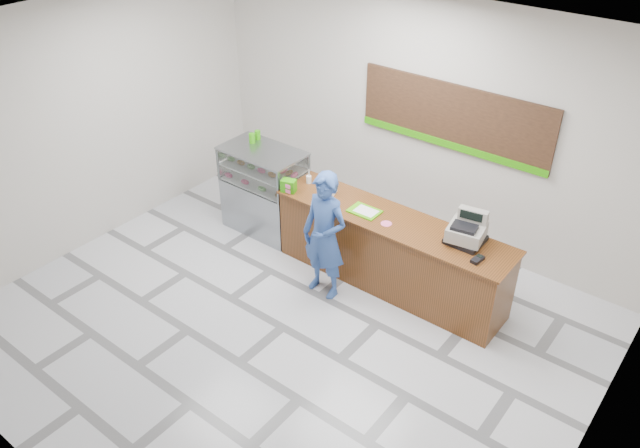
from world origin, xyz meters
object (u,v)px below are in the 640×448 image
Objects in this scene: sales_counter at (390,252)px; customer at (325,236)px; display_case at (264,190)px; cash_register at (467,231)px; serving_tray at (365,211)px.

customer is at bearing -131.85° from sales_counter.
display_case is 2.65× the size of cash_register.
cash_register is (3.18, 0.13, 0.50)m from display_case.
customer is (1.64, -0.65, 0.20)m from display_case.
cash_register reaches higher than serving_tray.
display_case is at bearing 172.39° from cash_register.
sales_counter is at bearing 0.00° from display_case.
serving_tray reaches higher than sales_counter.
sales_counter is 2.45× the size of display_case.
customer reaches higher than cash_register.
display_case reaches higher than sales_counter.
display_case is (-2.22, -0.00, 0.16)m from sales_counter.
serving_tray is 0.64m from customer.
cash_register is 1.25× the size of serving_tray.
customer reaches higher than display_case.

